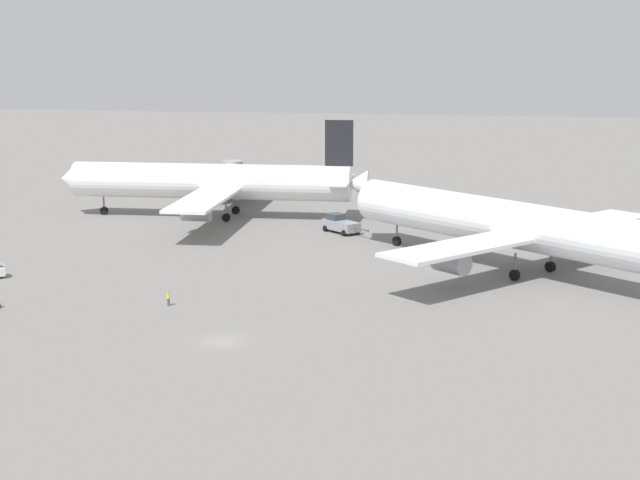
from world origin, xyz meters
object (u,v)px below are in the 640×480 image
object	(u,v)px
airliner_at_gate_left	(213,182)
pushback_tug	(340,224)
ground_crew_marshaller_foreground	(168,298)
jet_bridge	(225,175)
airliner_being_pushed	(514,225)

from	to	relation	value
airliner_at_gate_left	pushback_tug	xyz separation A→B (m)	(22.12, -8.98, -4.45)
ground_crew_marshaller_foreground	jet_bridge	distance (m)	75.11
airliner_at_gate_left	jet_bridge	size ratio (longest dim) A/B	2.75
airliner_at_gate_left	pushback_tug	distance (m)	24.28
pushback_tug	airliner_at_gate_left	bearing A→B (deg)	157.91
airliner_at_gate_left	ground_crew_marshaller_foreground	world-z (taller)	airliner_at_gate_left
airliner_at_gate_left	ground_crew_marshaller_foreground	bearing A→B (deg)	-78.43
airliner_being_pushed	pushback_tug	xyz separation A→B (m)	(-24.88, 20.83, -4.50)
ground_crew_marshaller_foreground	pushback_tug	bearing A→B (deg)	75.47
pushback_tug	airliner_being_pushed	bearing A→B (deg)	-39.94
airliner_at_gate_left	ground_crew_marshaller_foreground	size ratio (longest dim) A/B	31.61
jet_bridge	ground_crew_marshaller_foreground	bearing A→B (deg)	-78.51
airliner_at_gate_left	jet_bridge	xyz separation A→B (m)	(-4.16, 20.85, -1.63)
airliner_at_gate_left	jet_bridge	distance (m)	21.32
airliner_being_pushed	ground_crew_marshaller_foreground	bearing A→B (deg)	-147.71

